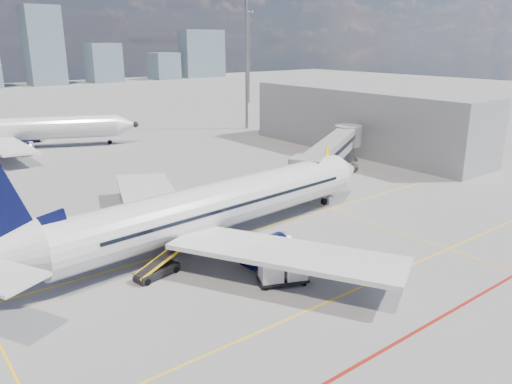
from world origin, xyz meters
The scene contains 12 objects.
ground centered at (0.00, 0.00, 0.00)m, with size 420.00×420.00×0.00m, color gray.
apron_markings centered at (-0.58, -3.91, 0.01)m, with size 90.00×35.12×0.01m.
jet_bridge centered at (23.51, 16.91, 3.74)m, with size 23.55×15.78×6.30m.
terminal_block centered at (39.95, 26.00, 5.00)m, with size 10.00×42.00×10.00m.
floodlight_mast_ne centered at (38.00, 55.00, 13.59)m, with size 3.20×0.61×25.45m.
floodlight_mast_far centered at (65.00, 90.00, 13.59)m, with size 3.20×0.61×25.45m.
main_aircraft centered at (-1.94, 7.97, 3.22)m, with size 43.21×37.61×12.62m.
second_aircraft centered at (-4.75, 62.11, 3.22)m, with size 37.33×31.54×11.45m.
baggage_tug centered at (3.98, -3.14, 0.64)m, with size 2.08×1.47×1.33m.
cargo_dolly centered at (-1.53, -2.02, 1.11)m, with size 4.05×3.01×2.03m.
belt_loader centered at (-8.26, 4.85, 0.55)m, with size 5.27×2.19×2.11m.
ramp_worker centered at (2.53, -1.02, 0.98)m, with size 0.71×0.47×1.95m, color yellow.
Camera 1 is at (-23.79, -27.31, 17.37)m, focal length 35.00 mm.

